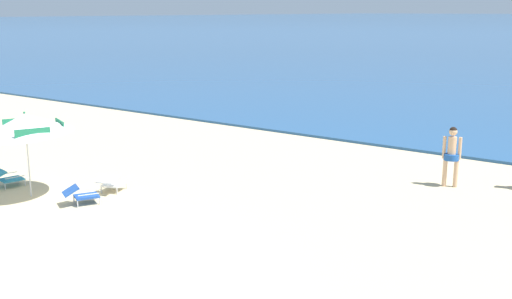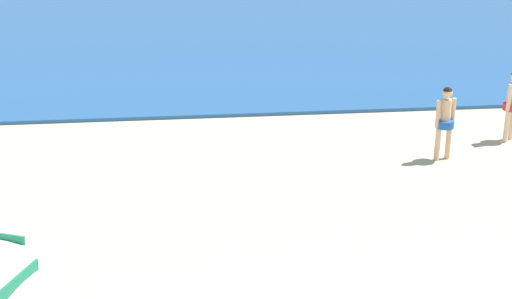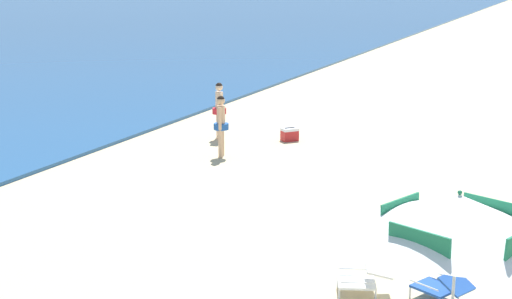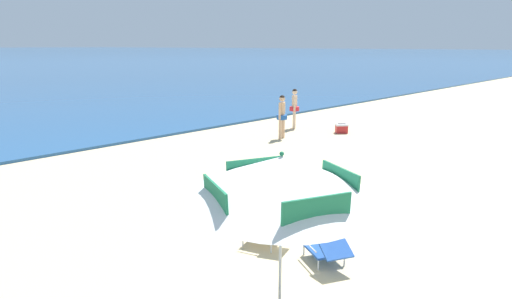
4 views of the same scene
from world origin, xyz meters
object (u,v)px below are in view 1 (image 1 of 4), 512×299
(beach_umbrella_striped_main, at_px, (25,124))
(lounge_chair_beside_umbrella, at_px, (81,194))
(lounge_chair_under_umbrella, at_px, (112,182))
(lounge_chair_facing_sea, at_px, (7,178))
(person_standing_beside, at_px, (452,152))

(beach_umbrella_striped_main, relative_size, lounge_chair_beside_umbrella, 3.39)
(lounge_chair_under_umbrella, bearing_deg, lounge_chair_facing_sea, -153.04)
(lounge_chair_under_umbrella, bearing_deg, person_standing_beside, 39.78)
(lounge_chair_under_umbrella, xyz_separation_m, person_standing_beside, (7.34, 6.11, 0.73))
(lounge_chair_facing_sea, bearing_deg, lounge_chair_under_umbrella, 26.96)
(lounge_chair_beside_umbrella, bearing_deg, beach_umbrella_striped_main, -167.19)
(lounge_chair_under_umbrella, relative_size, lounge_chair_facing_sea, 1.01)
(lounge_chair_under_umbrella, distance_m, person_standing_beside, 9.58)
(lounge_chair_facing_sea, relative_size, person_standing_beside, 0.55)
(lounge_chair_under_umbrella, xyz_separation_m, lounge_chair_beside_umbrella, (0.20, -1.19, -0.01))
(beach_umbrella_striped_main, relative_size, lounge_chair_facing_sea, 3.60)
(lounge_chair_beside_umbrella, bearing_deg, person_standing_beside, 45.65)
(lounge_chair_beside_umbrella, relative_size, person_standing_beside, 0.59)
(beach_umbrella_striped_main, relative_size, lounge_chair_under_umbrella, 3.56)
(lounge_chair_beside_umbrella, distance_m, lounge_chair_facing_sea, 3.02)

